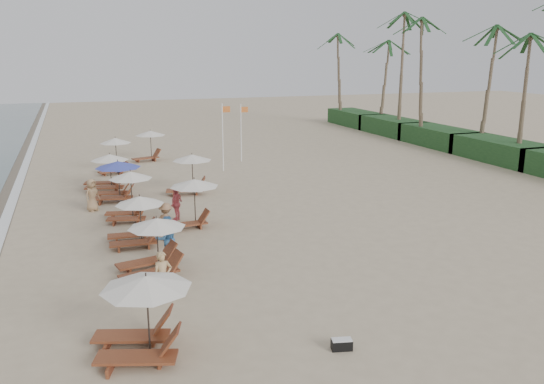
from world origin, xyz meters
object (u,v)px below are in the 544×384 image
object	(u,v)px
inland_station_2	(148,143)
lounger_station_0	(138,317)
lounger_station_4	(114,181)
beachgoer_mid_a	(167,239)
lounger_station_5	(105,174)
inland_station_1	(189,172)
beachgoer_far_a	(176,204)
flag_pole_near	(223,134)
duffel_bag	(342,344)
lounger_station_6	(113,156)
beachgoer_mid_b	(166,222)
lounger_station_3	(127,196)
beachgoer_far_b	(92,195)
lounger_station_1	(150,249)
beachgoer_near	(163,276)
inland_station_0	(192,197)
lounger_station_2	(135,222)

from	to	relation	value
inland_station_2	lounger_station_0	bearing A→B (deg)	-98.16
lounger_station_4	beachgoer_mid_a	world-z (taller)	lounger_station_4
lounger_station_5	inland_station_1	world-z (taller)	inland_station_1
beachgoer_far_a	flag_pole_near	size ratio (longest dim) A/B	0.36
duffel_bag	flag_pole_near	bearing A→B (deg)	82.54
lounger_station_6	beachgoer_mid_b	distance (m)	15.15
inland_station_1	inland_station_2	size ratio (longest dim) A/B	1.05
lounger_station_3	duffel_bag	size ratio (longest dim) A/B	3.94
beachgoer_mid_b	flag_pole_near	world-z (taller)	flag_pole_near
inland_station_1	beachgoer_far_b	bearing A→B (deg)	-160.67
beachgoer_far_a	flag_pole_near	distance (m)	11.71
lounger_station_1	flag_pole_near	size ratio (longest dim) A/B	0.57
inland_station_2	beachgoer_far_a	bearing A→B (deg)	-92.97
beachgoer_near	flag_pole_near	distance (m)	20.57
lounger_station_6	beachgoer_mid_b	size ratio (longest dim) A/B	1.44
duffel_bag	beachgoer_far_b	bearing A→B (deg)	108.97
inland_station_0	flag_pole_near	distance (m)	12.67
beachgoer_near	beachgoer_far_b	bearing A→B (deg)	92.89
inland_station_1	flag_pole_near	xyz separation A→B (m)	(3.50, 5.46, 1.24)
lounger_station_5	lounger_station_6	xyz separation A→B (m)	(0.80, 4.67, 0.21)
lounger_station_0	lounger_station_6	distance (m)	24.23
lounger_station_5	inland_station_0	xyz separation A→B (m)	(3.25, -8.92, 0.49)
beachgoer_mid_b	beachgoer_far_b	world-z (taller)	beachgoer_mid_b
lounger_station_0	inland_station_0	bearing A→B (deg)	71.05
inland_station_0	flag_pole_near	world-z (taller)	flag_pole_near
duffel_bag	beachgoer_near	bearing A→B (deg)	130.48
inland_station_0	beachgoer_near	world-z (taller)	inland_station_0
lounger_station_4	beachgoer_near	bearing A→B (deg)	-88.17
duffel_bag	lounger_station_3	bearing A→B (deg)	106.29
lounger_station_6	beachgoer_near	bearing A→B (deg)	-90.18
lounger_station_6	flag_pole_near	distance (m)	7.46
lounger_station_6	beachgoer_far_a	world-z (taller)	lounger_station_6
inland_station_1	lounger_station_3	bearing A→B (deg)	-132.34
inland_station_0	duffel_bag	bearing A→B (deg)	-82.94
beachgoer_mid_b	lounger_station_5	bearing A→B (deg)	-43.95
lounger_station_5	beachgoer_far_a	bearing A→B (deg)	-69.86
lounger_station_0	lounger_station_5	xyz separation A→B (m)	(0.39, 19.53, -0.14)
beachgoer_mid_b	beachgoer_far_b	distance (m)	6.53
lounger_station_3	inland_station_2	world-z (taller)	lounger_station_3
lounger_station_4	inland_station_1	size ratio (longest dim) A/B	0.99
inland_station_2	duffel_bag	size ratio (longest dim) A/B	4.48
beachgoer_mid_a	beachgoer_mid_b	size ratio (longest dim) A/B	1.08
lounger_station_3	lounger_station_2	bearing A→B (deg)	-91.11
inland_station_2	beachgoer_far_b	xyz separation A→B (m)	(-4.55, -12.87, -0.54)
inland_station_1	beachgoer_mid_b	xyz separation A→B (m)	(-2.57, -7.79, -0.46)
beachgoer_mid_a	beachgoer_far_a	bearing A→B (deg)	-113.37
beachgoer_mid_b	lounger_station_0	bearing A→B (deg)	112.43
lounger_station_3	lounger_station_5	size ratio (longest dim) A/B	0.87
lounger_station_6	beachgoer_mid_a	distance (m)	17.53
lounger_station_6	lounger_station_3	bearing A→B (deg)	-91.07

